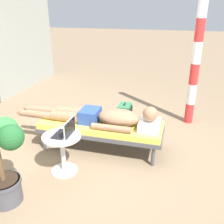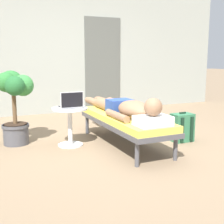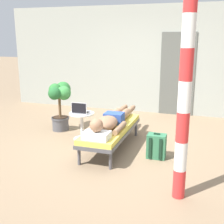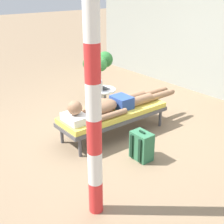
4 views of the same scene
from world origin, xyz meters
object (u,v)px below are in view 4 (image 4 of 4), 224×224
(lounge_chair, at_px, (114,114))
(potted_plant, at_px, (99,71))
(porch_post, at_px, (93,101))
(person_reclining, at_px, (112,105))
(side_table, at_px, (102,98))
(backpack, at_px, (142,146))
(laptop, at_px, (100,86))

(lounge_chair, bearing_deg, potted_plant, 153.20)
(potted_plant, bearing_deg, porch_post, -36.49)
(person_reclining, height_order, side_table, person_reclining)
(person_reclining, xyz_separation_m, side_table, (-0.69, 0.31, -0.16))
(person_reclining, bearing_deg, potted_plant, 152.24)
(backpack, height_order, potted_plant, potted_plant)
(person_reclining, bearing_deg, laptop, 159.11)
(lounge_chair, distance_m, laptop, 0.76)
(side_table, relative_size, backpack, 1.23)
(backpack, relative_size, potted_plant, 0.42)
(lounge_chair, xyz_separation_m, porch_post, (1.30, -1.28, 0.92))
(potted_plant, bearing_deg, person_reclining, -27.76)
(person_reclining, distance_m, potted_plant, 1.52)
(side_table, xyz_separation_m, potted_plant, (-0.66, 0.39, 0.28))
(person_reclining, bearing_deg, backpack, -9.27)
(side_table, bearing_deg, lounge_chair, -22.54)
(side_table, relative_size, potted_plant, 0.52)
(laptop, relative_size, potted_plant, 0.31)
(lounge_chair, height_order, potted_plant, potted_plant)
(side_table, height_order, porch_post, porch_post)
(lounge_chair, bearing_deg, person_reclining, -90.00)
(side_table, bearing_deg, porch_post, -38.18)
(lounge_chair, relative_size, person_reclining, 0.84)
(lounge_chair, xyz_separation_m, side_table, (-0.69, 0.28, 0.01))
(person_reclining, height_order, backpack, person_reclining)
(lounge_chair, relative_size, side_table, 3.47)
(side_table, height_order, backpack, side_table)
(side_table, bearing_deg, potted_plant, 149.07)
(person_reclining, distance_m, porch_post, 1.95)
(person_reclining, distance_m, backpack, 0.90)
(lounge_chair, xyz_separation_m, potted_plant, (-1.34, 0.68, 0.29))
(side_table, relative_size, laptop, 1.69)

